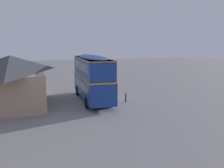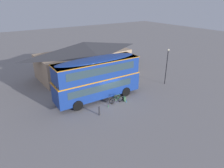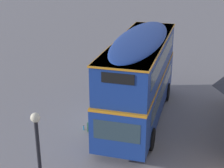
{
  "view_description": "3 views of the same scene",
  "coord_description": "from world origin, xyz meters",
  "px_view_note": "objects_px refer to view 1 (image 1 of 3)",
  "views": [
    {
      "loc": [
        -25.71,
        6.79,
        6.18
      ],
      "look_at": [
        -1.53,
        -0.84,
        1.79
      ],
      "focal_mm": 39.07,
      "sensor_mm": 36.0,
      "label": 1
    },
    {
      "loc": [
        -10.85,
        -16.77,
        10.63
      ],
      "look_at": [
        0.7,
        0.52,
        1.64
      ],
      "focal_mm": 32.16,
      "sensor_mm": 36.0,
      "label": 2
    },
    {
      "loc": [
        16.35,
        3.99,
        8.87
      ],
      "look_at": [
        -0.05,
        -0.25,
        2.24
      ],
      "focal_mm": 54.88,
      "sensor_mm": 36.0,
      "label": 3
    }
  ],
  "objects_px": {
    "touring_bicycle": "(108,94)",
    "backpack_on_ground": "(107,93)",
    "water_bottle_green_metal": "(114,98)",
    "kerb_bollard": "(126,97)",
    "double_decker_bus": "(92,76)",
    "water_bottle_blue_sports": "(110,94)",
    "street_lamp": "(86,65)"
  },
  "relations": [
    {
      "from": "double_decker_bus",
      "to": "water_bottle_blue_sports",
      "type": "bearing_deg",
      "value": -51.34
    },
    {
      "from": "double_decker_bus",
      "to": "street_lamp",
      "type": "xyz_separation_m",
      "value": [
        9.56,
        -1.26,
        0.28
      ]
    },
    {
      "from": "touring_bicycle",
      "to": "backpack_on_ground",
      "type": "relative_size",
      "value": 2.97
    },
    {
      "from": "street_lamp",
      "to": "water_bottle_blue_sports",
      "type": "bearing_deg",
      "value": -170.05
    },
    {
      "from": "touring_bicycle",
      "to": "kerb_bollard",
      "type": "distance_m",
      "value": 2.95
    },
    {
      "from": "backpack_on_ground",
      "to": "street_lamp",
      "type": "relative_size",
      "value": 0.12
    },
    {
      "from": "water_bottle_blue_sports",
      "to": "street_lamp",
      "type": "bearing_deg",
      "value": 9.95
    },
    {
      "from": "water_bottle_blue_sports",
      "to": "kerb_bollard",
      "type": "distance_m",
      "value": 3.81
    },
    {
      "from": "water_bottle_blue_sports",
      "to": "water_bottle_green_metal",
      "type": "bearing_deg",
      "value": 173.34
    },
    {
      "from": "backpack_on_ground",
      "to": "water_bottle_green_metal",
      "type": "relative_size",
      "value": 2.48
    },
    {
      "from": "double_decker_bus",
      "to": "water_bottle_blue_sports",
      "type": "distance_m",
      "value": 4.15
    },
    {
      "from": "touring_bicycle",
      "to": "double_decker_bus",
      "type": "bearing_deg",
      "value": 116.97
    },
    {
      "from": "touring_bicycle",
      "to": "backpack_on_ground",
      "type": "distance_m",
      "value": 1.06
    },
    {
      "from": "backpack_on_ground",
      "to": "double_decker_bus",
      "type": "bearing_deg",
      "value": 134.01
    },
    {
      "from": "touring_bicycle",
      "to": "water_bottle_green_metal",
      "type": "xyz_separation_m",
      "value": [
        -1.16,
        -0.28,
        -0.26
      ]
    },
    {
      "from": "water_bottle_green_metal",
      "to": "backpack_on_ground",
      "type": "bearing_deg",
      "value": 3.92
    },
    {
      "from": "backpack_on_ground",
      "to": "water_bottle_blue_sports",
      "type": "height_order",
      "value": "backpack_on_ground"
    },
    {
      "from": "double_decker_bus",
      "to": "water_bottle_green_metal",
      "type": "height_order",
      "value": "double_decker_bus"
    },
    {
      "from": "water_bottle_green_metal",
      "to": "kerb_bollard",
      "type": "xyz_separation_m",
      "value": [
        -1.57,
        -0.84,
        0.39
      ]
    },
    {
      "from": "double_decker_bus",
      "to": "touring_bicycle",
      "type": "distance_m",
      "value": 3.23
    },
    {
      "from": "touring_bicycle",
      "to": "backpack_on_ground",
      "type": "bearing_deg",
      "value": -6.76
    },
    {
      "from": "backpack_on_ground",
      "to": "street_lamp",
      "type": "height_order",
      "value": "street_lamp"
    },
    {
      "from": "double_decker_bus",
      "to": "water_bottle_green_metal",
      "type": "xyz_separation_m",
      "value": [
        -0.12,
        -2.32,
        -2.54
      ]
    },
    {
      "from": "backpack_on_ground",
      "to": "water_bottle_blue_sports",
      "type": "bearing_deg",
      "value": -94.95
    },
    {
      "from": "street_lamp",
      "to": "kerb_bollard",
      "type": "height_order",
      "value": "street_lamp"
    },
    {
      "from": "double_decker_bus",
      "to": "water_bottle_blue_sports",
      "type": "relative_size",
      "value": 37.83
    },
    {
      "from": "water_bottle_green_metal",
      "to": "street_lamp",
      "type": "bearing_deg",
      "value": 6.26
    },
    {
      "from": "backpack_on_ground",
      "to": "kerb_bollard",
      "type": "bearing_deg",
      "value": -165.34
    },
    {
      "from": "backpack_on_ground",
      "to": "water_bottle_green_metal",
      "type": "distance_m",
      "value": 2.22
    },
    {
      "from": "double_decker_bus",
      "to": "kerb_bollard",
      "type": "bearing_deg",
      "value": -118.18
    },
    {
      "from": "water_bottle_blue_sports",
      "to": "water_bottle_green_metal",
      "type": "height_order",
      "value": "water_bottle_blue_sports"
    },
    {
      "from": "double_decker_bus",
      "to": "backpack_on_ground",
      "type": "xyz_separation_m",
      "value": [
        2.09,
        -2.17,
        -2.35
      ]
    }
  ]
}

